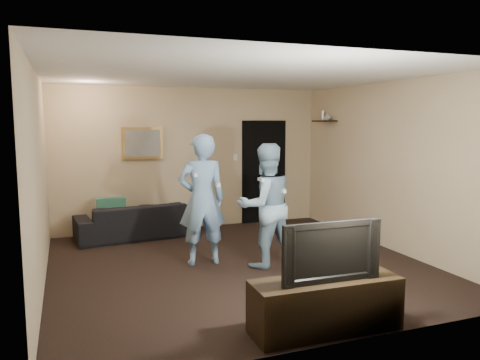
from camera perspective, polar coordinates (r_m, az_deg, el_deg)
name	(u,v)px	position (r m, az deg, el deg)	size (l,w,h in m)	color
ground	(238,265)	(6.63, -0.21, -10.28)	(5.00, 5.00, 0.00)	black
ceiling	(238,75)	(6.35, -0.22, 12.71)	(5.00, 5.00, 0.04)	silver
wall_back	(192,158)	(8.74, -5.91, 2.63)	(5.00, 0.04, 2.60)	tan
wall_front	(338,201)	(4.13, 11.91, -2.58)	(5.00, 0.04, 2.60)	tan
wall_left	(39,180)	(5.98, -23.32, -0.02)	(0.04, 5.00, 2.60)	tan
wall_right	(390,166)	(7.59, 17.79, 1.64)	(0.04, 5.00, 2.60)	tan
sofa	(137,220)	(8.25, -12.46, -4.83)	(2.02, 0.79, 0.59)	black
throw_pillow	(111,211)	(8.17, -15.40, -3.71)	(0.47, 0.15, 0.47)	#1A503D
painting_frame	(143,143)	(8.51, -11.78, 4.42)	(0.72, 0.05, 0.57)	olive
painting_canvas	(143,143)	(8.49, -11.76, 4.41)	(0.62, 0.01, 0.47)	slate
doorway	(264,172)	(9.21, 2.93, 1.01)	(0.90, 0.06, 2.00)	black
light_switch	(235,157)	(8.96, -0.60, 2.78)	(0.08, 0.02, 0.12)	silver
wall_shelf	(324,121)	(8.98, 10.24, 7.08)	(0.20, 0.60, 0.03)	black
shelf_vase	(327,117)	(8.90, 10.58, 7.61)	(0.13, 0.13, 0.14)	#B6B5BB
shelf_figurine	(323,115)	(9.03, 10.07, 7.75)	(0.06, 0.06, 0.18)	silver
tv_console	(325,305)	(4.67, 10.37, -14.80)	(1.45, 0.46, 0.52)	black
television	(327,250)	(4.50, 10.53, -8.35)	(0.99, 0.13, 0.57)	black
wii_player_left	(202,200)	(6.50, -4.66, -2.40)	(0.69, 0.53, 1.82)	#7BA6D5
wii_player_right	(265,205)	(6.39, 3.11, -3.11)	(0.87, 0.71, 1.69)	#87AAC4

